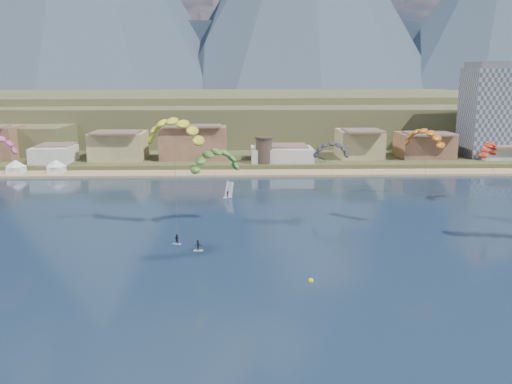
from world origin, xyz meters
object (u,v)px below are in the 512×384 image
apartment_tower (495,110)px  buoy (311,281)px  watchtower (264,150)px  kitesurfer_green (215,157)px  kitesurfer_yellow (174,127)px  windsurfer (228,193)px

apartment_tower → buoy: (-77.49, -111.83, -17.69)m
apartment_tower → watchtower: (-80.00, -14.00, -11.45)m
watchtower → kitesurfer_green: 68.69m
watchtower → buoy: (2.51, -97.83, -6.24)m
kitesurfer_yellow → windsurfer: bearing=71.8°
kitesurfer_yellow → apartment_tower: bearing=39.9°
kitesurfer_yellow → kitesurfer_green: 9.90m
buoy → apartment_tower: bearing=55.3°
kitesurfer_yellow → buoy: bearing=-51.5°
windsurfer → kitesurfer_yellow: bearing=-108.2°
kitesurfer_green → apartment_tower: bearing=41.3°
watchtower → kitesurfer_yellow: 73.65m
watchtower → windsurfer: bearing=-104.4°
kitesurfer_green → windsurfer: bearing=85.8°
watchtower → buoy: watchtower is taller
kitesurfer_green → kitesurfer_yellow: bearing=-161.5°
kitesurfer_green → windsurfer: 28.84m
apartment_tower → windsurfer: size_ratio=8.14×
kitesurfer_green → windsurfer: size_ratio=5.23×
windsurfer → buoy: (13.07, -56.60, -1.11)m
watchtower → buoy: bearing=-88.5°
kitesurfer_yellow → kitesurfer_green: bearing=18.5°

